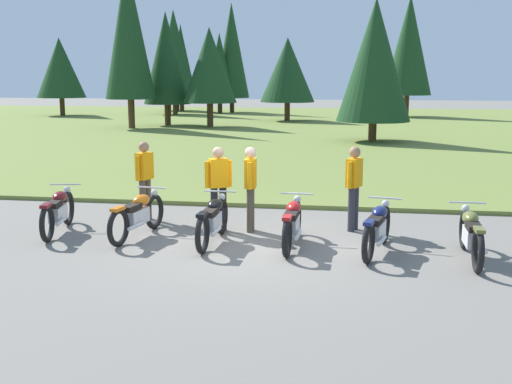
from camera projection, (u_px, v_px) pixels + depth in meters
ground_plane at (251, 247)px, 11.28m from camera, size 140.00×140.00×0.00m
grass_moorland at (324, 128)px, 35.93m from camera, size 80.00×44.00×0.10m
forest_treeline at (235, 57)px, 42.19m from camera, size 37.90×26.06×9.23m
motorcycle_maroon at (58, 211)px, 12.25m from camera, size 0.69×2.08×0.88m
motorcycle_orange at (138, 215)px, 11.93m from camera, size 0.62×2.09×0.88m
motorcycle_black at (213, 220)px, 11.50m from camera, size 0.62×2.10×0.88m
motorcycle_red at (292, 223)px, 11.27m from camera, size 0.62×2.10×0.88m
motorcycle_navy at (377, 228)px, 10.88m from camera, size 0.72×2.07×0.88m
motorcycle_olive at (471, 234)px, 10.44m from camera, size 0.62×2.10×0.88m
rider_checking_bike at (251, 184)px, 12.29m from camera, size 0.25×0.55×1.67m
rider_in_hivis_vest at (354, 183)px, 12.35m from camera, size 0.34×0.52×1.67m
rider_with_back_turned at (145, 176)px, 13.26m from camera, size 0.32×0.53×1.67m
rider_near_row_end at (218, 184)px, 12.31m from camera, size 0.49×0.37×1.67m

